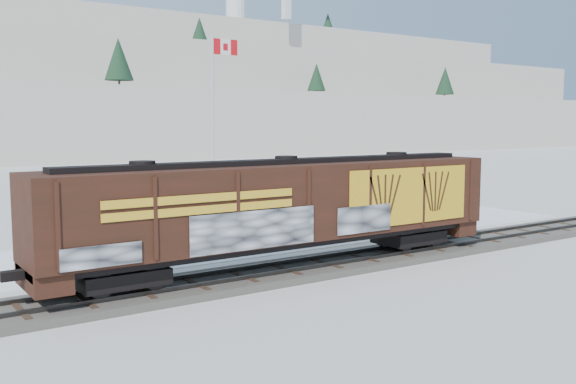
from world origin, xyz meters
TOP-DOWN VIEW (x-y plane):
  - ground at (0.00, 0.00)m, footprint 500.00×500.00m
  - rail_track at (0.00, 0.00)m, footprint 50.00×3.40m
  - parking_strip at (0.00, 7.50)m, footprint 40.00×8.00m
  - hopper_railcar at (-3.82, -0.01)m, footprint 19.99×3.06m
  - flagpole at (1.51, 16.00)m, footprint 2.30×0.90m
  - car_silver at (-6.38, 7.00)m, footprint 5.42×3.39m
  - car_white at (4.67, 5.66)m, footprint 5.08×3.13m
  - car_dark at (11.63, 6.24)m, footprint 5.60×3.33m

SIDE VIEW (x-z plane):
  - ground at x=0.00m, z-range 0.00..0.00m
  - parking_strip at x=0.00m, z-range 0.00..0.03m
  - rail_track at x=0.00m, z-range -0.07..0.36m
  - car_dark at x=11.63m, z-range 0.03..1.55m
  - car_white at x=4.67m, z-range 0.03..1.61m
  - car_silver at x=-6.38m, z-range 0.03..1.75m
  - hopper_railcar at x=-3.82m, z-range 0.70..4.96m
  - flagpole at x=1.51m, z-range -1.51..10.18m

